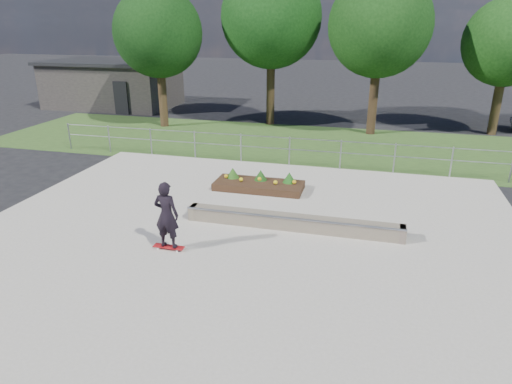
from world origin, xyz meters
TOP-DOWN VIEW (x-y plane):
  - ground at (0.00, 0.00)m, footprint 120.00×120.00m
  - grass_verge at (0.00, 11.00)m, footprint 30.00×8.00m
  - concrete_slab at (0.00, 0.00)m, footprint 15.00×15.00m
  - fence at (0.00, 7.50)m, footprint 20.06×0.06m
  - building at (-14.00, 18.00)m, footprint 8.40×5.40m
  - tree_far_left at (-8.00, 13.00)m, footprint 4.55×4.55m
  - tree_mid_left at (-2.50, 15.00)m, footprint 5.25×5.25m
  - tree_mid_right at (3.00, 14.00)m, footprint 4.90×4.90m
  - tree_far_right at (9.00, 15.50)m, footprint 4.20×4.20m
  - grind_ledge at (1.20, 1.62)m, footprint 6.00×0.44m
  - planter_bed at (-0.48, 4.51)m, footprint 3.00×1.20m
  - skateboarder at (-1.59, -0.34)m, footprint 0.80×0.43m

SIDE VIEW (x-z plane):
  - ground at x=0.00m, z-range 0.00..0.00m
  - grass_verge at x=0.00m, z-range 0.00..0.02m
  - concrete_slab at x=0.00m, z-range 0.00..0.06m
  - planter_bed at x=-0.48m, z-range -0.06..0.55m
  - grind_ledge at x=1.20m, z-range 0.05..0.48m
  - fence at x=0.00m, z-range 0.17..1.37m
  - skateboarder at x=-1.59m, z-range 0.09..1.89m
  - building at x=-14.00m, z-range 0.01..3.01m
  - tree_far_right at x=9.00m, z-range 1.18..7.78m
  - tree_far_left at x=-8.00m, z-range 1.28..8.43m
  - tree_mid_right at x=3.00m, z-range 1.38..9.08m
  - tree_mid_left at x=-2.50m, z-range 1.48..9.73m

